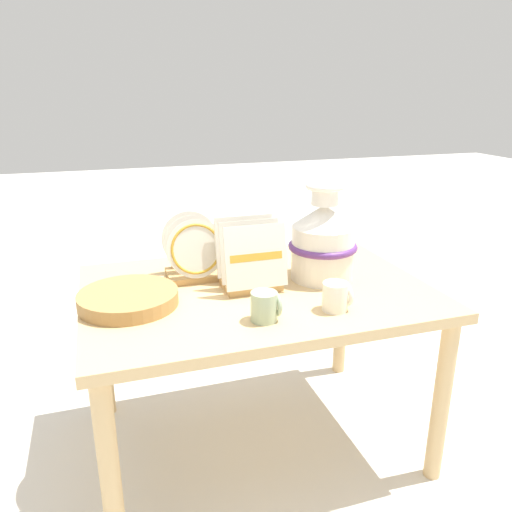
{
  "coord_description": "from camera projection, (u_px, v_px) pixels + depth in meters",
  "views": [
    {
      "loc": [
        -0.48,
        -1.49,
        1.26
      ],
      "look_at": [
        0.0,
        0.0,
        0.74
      ],
      "focal_mm": 35.0,
      "sensor_mm": 36.0,
      "label": 1
    }
  ],
  "objects": [
    {
      "name": "mug_cream_glaze",
      "position": [
        336.0,
        296.0,
        1.5
      ],
      "size": [
        0.08,
        0.08,
        0.09
      ],
      "color": "silver",
      "rests_on": "display_table"
    },
    {
      "name": "dish_rack_round_plates",
      "position": [
        194.0,
        255.0,
        1.74
      ],
      "size": [
        0.2,
        0.17,
        0.22
      ],
      "color": "tan",
      "rests_on": "display_table"
    },
    {
      "name": "display_table",
      "position": [
        256.0,
        307.0,
        1.71
      ],
      "size": [
        1.14,
        0.81,
        0.63
      ],
      "color": "tan",
      "rests_on": "ground_plane"
    },
    {
      "name": "ceramic_vase",
      "position": [
        323.0,
        240.0,
        1.72
      ],
      "size": [
        0.24,
        0.24,
        0.34
      ],
      "color": "white",
      "rests_on": "display_table"
    },
    {
      "name": "mug_sage_glaze",
      "position": [
        265.0,
        306.0,
        1.43
      ],
      "size": [
        0.08,
        0.08,
        0.09
      ],
      "color": "#9EB28E",
      "rests_on": "display_table"
    },
    {
      "name": "wicker_charger_stack",
      "position": [
        128.0,
        299.0,
        1.54
      ],
      "size": [
        0.31,
        0.31,
        0.04
      ],
      "color": "#AD7F47",
      "rests_on": "display_table"
    },
    {
      "name": "dish_rack_square_plates",
      "position": [
        250.0,
        264.0,
        1.66
      ],
      "size": [
        0.2,
        0.17,
        0.23
      ],
      "color": "tan",
      "rests_on": "display_table"
    },
    {
      "name": "ground_plane",
      "position": [
        256.0,
        440.0,
        1.89
      ],
      "size": [
        14.0,
        14.0,
        0.0
      ],
      "primitive_type": "plane",
      "color": "beige"
    }
  ]
}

